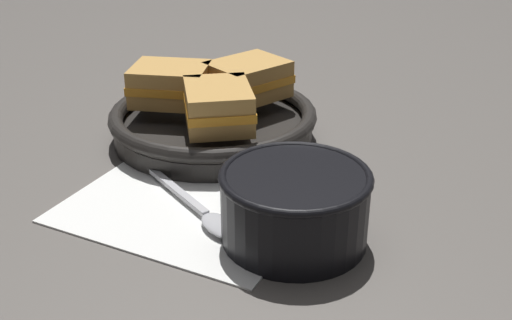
# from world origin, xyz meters

# --- Properties ---
(ground_plane) EXTENTS (4.00, 4.00, 0.00)m
(ground_plane) POSITION_xyz_m (0.00, 0.00, 0.00)
(ground_plane) COLOR #56514C
(napkin) EXTENTS (0.26, 0.23, 0.00)m
(napkin) POSITION_xyz_m (-0.07, -0.06, 0.00)
(napkin) COLOR white
(napkin) RESTS_ON ground_plane
(soup_bowl) EXTENTS (0.14, 0.14, 0.07)m
(soup_bowl) POSITION_xyz_m (0.05, -0.09, 0.04)
(soup_bowl) COLOR black
(soup_bowl) RESTS_ON ground_plane
(spoon) EXTENTS (0.14, 0.11, 0.01)m
(spoon) POSITION_xyz_m (-0.04, -0.09, 0.01)
(spoon) COLOR #B7B7BC
(spoon) RESTS_ON napkin
(skillet) EXTENTS (0.25, 0.25, 0.04)m
(skillet) POSITION_xyz_m (-0.11, 0.10, 0.02)
(skillet) COLOR black
(skillet) RESTS_ON ground_plane
(sandwich_near_left) EXTENTS (0.11, 0.12, 0.05)m
(sandwich_near_left) POSITION_xyz_m (-0.08, 0.05, 0.06)
(sandwich_near_left) COLOR #C18E47
(sandwich_near_left) RESTS_ON skillet
(sandwich_near_right) EXTENTS (0.11, 0.12, 0.05)m
(sandwich_near_right) POSITION_xyz_m (-0.08, 0.14, 0.06)
(sandwich_near_right) COLOR #C18E47
(sandwich_near_right) RESTS_ON skillet
(sandwich_far_left) EXTENTS (0.11, 0.09, 0.05)m
(sandwich_far_left) POSITION_xyz_m (-0.16, 0.10, 0.06)
(sandwich_far_left) COLOR #C18E47
(sandwich_far_left) RESTS_ON skillet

